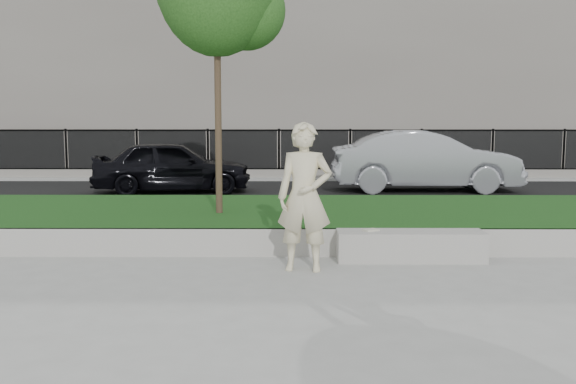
{
  "coord_description": "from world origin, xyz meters",
  "views": [
    {
      "loc": [
        -0.22,
        -7.83,
        1.95
      ],
      "look_at": [
        -0.26,
        1.2,
        0.9
      ],
      "focal_mm": 40.0,
      "sensor_mm": 36.0,
      "label": 1
    }
  ],
  "objects_px": {
    "book": "(371,230)",
    "stone_bench": "(410,246)",
    "man": "(305,197)",
    "car_dark": "(172,166)",
    "car_silver": "(425,161)"
  },
  "relations": [
    {
      "from": "stone_bench",
      "to": "car_silver",
      "type": "xyz_separation_m",
      "value": [
        1.85,
        8.07,
        0.63
      ]
    },
    {
      "from": "stone_bench",
      "to": "book",
      "type": "distance_m",
      "value": 0.59
    },
    {
      "from": "stone_bench",
      "to": "man",
      "type": "distance_m",
      "value": 1.73
    },
    {
      "from": "stone_bench",
      "to": "man",
      "type": "xyz_separation_m",
      "value": [
        -1.46,
        -0.55,
        0.74
      ]
    },
    {
      "from": "book",
      "to": "car_dark",
      "type": "distance_m",
      "value": 8.74
    },
    {
      "from": "book",
      "to": "stone_bench",
      "type": "bearing_deg",
      "value": -32.06
    },
    {
      "from": "stone_bench",
      "to": "man",
      "type": "bearing_deg",
      "value": -159.4
    },
    {
      "from": "man",
      "to": "car_dark",
      "type": "xyz_separation_m",
      "value": [
        -3.22,
        8.27,
        -0.23
      ]
    },
    {
      "from": "stone_bench",
      "to": "car_silver",
      "type": "distance_m",
      "value": 8.3
    },
    {
      "from": "car_silver",
      "to": "book",
      "type": "bearing_deg",
      "value": 163.31
    },
    {
      "from": "man",
      "to": "book",
      "type": "bearing_deg",
      "value": 38.46
    },
    {
      "from": "book",
      "to": "man",
      "type": "bearing_deg",
      "value": -177.17
    },
    {
      "from": "man",
      "to": "car_dark",
      "type": "distance_m",
      "value": 8.87
    },
    {
      "from": "man",
      "to": "car_silver",
      "type": "relative_size",
      "value": 0.39
    },
    {
      "from": "stone_bench",
      "to": "book",
      "type": "height_order",
      "value": "book"
    }
  ]
}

